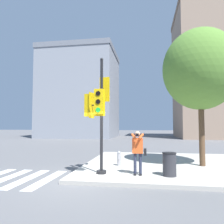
% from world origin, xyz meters
% --- Properties ---
extents(ground_plane, '(160.00, 160.00, 0.00)m').
position_xyz_m(ground_plane, '(0.00, 0.00, 0.00)').
color(ground_plane, '#5B5B5E').
extents(sidewalk_corner, '(8.00, 8.00, 0.14)m').
position_xyz_m(sidewalk_corner, '(3.50, 3.50, 0.07)').
color(sidewalk_corner, '#ADA89E').
rests_on(sidewalk_corner, ground_plane).
extents(traffic_signal_pole, '(0.97, 1.45, 4.54)m').
position_xyz_m(traffic_signal_pole, '(0.58, 0.77, 2.79)').
color(traffic_signal_pole, black).
rests_on(traffic_signal_pole, sidewalk_corner).
extents(person_photographer, '(0.58, 0.54, 1.63)m').
position_xyz_m(person_photographer, '(2.12, 0.74, 1.12)').
color(person_photographer, black).
rests_on(person_photographer, sidewalk_corner).
extents(street_tree, '(3.47, 3.47, 6.40)m').
position_xyz_m(street_tree, '(4.96, 3.03, 4.62)').
color(street_tree, brown).
rests_on(street_tree, sidewalk_corner).
extents(fire_hydrant, '(0.17, 0.23, 0.67)m').
position_xyz_m(fire_hydrant, '(1.17, 2.49, 0.48)').
color(fire_hydrant, '#99999E').
rests_on(fire_hydrant, sidewalk_corner).
extents(trash_bin, '(0.51, 0.51, 0.86)m').
position_xyz_m(trash_bin, '(3.26, 0.73, 0.57)').
color(trash_bin, '#2D2D33').
rests_on(trash_bin, sidewalk_corner).
extents(building_left, '(11.96, 11.13, 14.65)m').
position_xyz_m(building_left, '(-8.67, 28.22, 7.34)').
color(building_left, gray).
rests_on(building_left, ground_plane).
extents(building_right, '(10.46, 11.82, 20.98)m').
position_xyz_m(building_right, '(12.53, 29.64, 10.50)').
color(building_right, gray).
rests_on(building_right, ground_plane).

